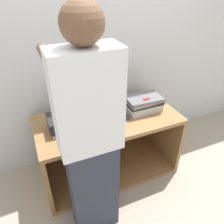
# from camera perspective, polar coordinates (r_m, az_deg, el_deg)

# --- Properties ---
(ground_plane) EXTENTS (12.00, 12.00, 0.00)m
(ground_plane) POSITION_cam_1_polar(r_m,az_deg,el_deg) (2.25, 2.41, -20.10)
(ground_plane) COLOR #9E9384
(wall_back) EXTENTS (8.00, 0.05, 2.40)m
(wall_back) POSITION_cam_1_polar(r_m,az_deg,el_deg) (2.14, -5.75, 16.51)
(wall_back) COLOR silver
(wall_back) RESTS_ON ground_plane
(cart) EXTENTS (1.31, 0.64, 0.66)m
(cart) POSITION_cam_1_polar(r_m,az_deg,el_deg) (2.26, -1.68, -7.62)
(cart) COLOR olive
(cart) RESTS_ON ground_plane
(laptop_open) EXTENTS (0.33, 0.25, 0.24)m
(laptop_open) POSITION_cam_1_polar(r_m,az_deg,el_deg) (2.01, -1.55, 0.26)
(laptop_open) COLOR #333338
(laptop_open) RESTS_ON cart
(laptop_stack_left) EXTENTS (0.35, 0.24, 0.12)m
(laptop_stack_left) POSITION_cam_1_polar(r_m,az_deg,el_deg) (1.89, -11.30, -2.47)
(laptop_stack_left) COLOR #B7B7BC
(laptop_stack_left) RESTS_ON cart
(laptop_stack_right) EXTENTS (0.35, 0.24, 0.14)m
(laptop_stack_right) POSITION_cam_1_polar(r_m,az_deg,el_deg) (2.11, 8.04, 2.26)
(laptop_stack_right) COLOR #B7B7BC
(laptop_stack_right) RESTS_ON cart
(person) EXTENTS (0.40, 0.53, 1.70)m
(person) POSITION_cam_1_polar(r_m,az_deg,el_deg) (1.44, -5.77, -7.69)
(person) COLOR #2D3342
(person) RESTS_ON ground_plane
(inventory_tag) EXTENTS (0.06, 0.02, 0.01)m
(inventory_tag) POSITION_cam_1_polar(r_m,az_deg,el_deg) (2.03, 9.02, 3.40)
(inventory_tag) COLOR red
(inventory_tag) RESTS_ON laptop_stack_right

